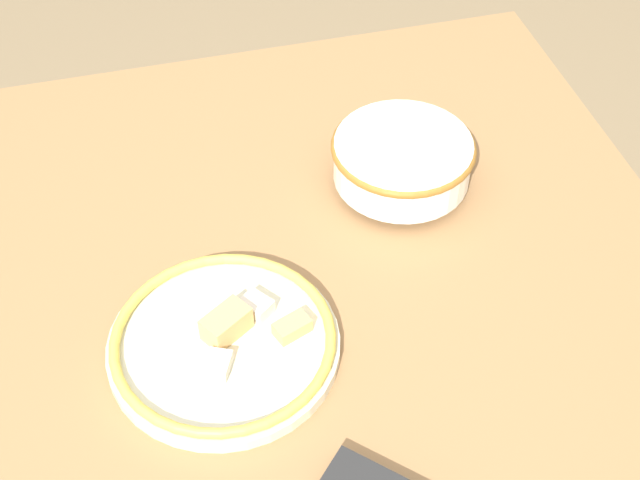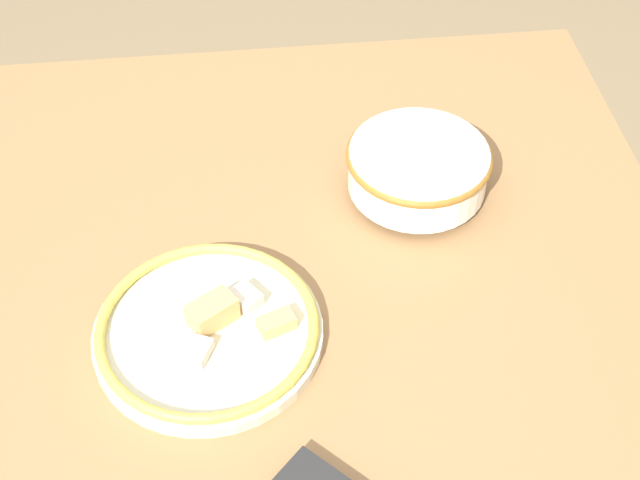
% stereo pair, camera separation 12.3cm
% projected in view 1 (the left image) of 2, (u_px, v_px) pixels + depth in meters
% --- Properties ---
extents(dining_table, '(1.16, 1.08, 0.71)m').
position_uv_depth(dining_table, '(285.00, 309.00, 1.30)').
color(dining_table, olive).
rests_on(dining_table, ground_plane).
extents(noodle_bowl, '(0.22, 0.22, 0.08)m').
position_uv_depth(noodle_bowl, '(402.00, 160.00, 1.34)').
color(noodle_bowl, silver).
rests_on(noodle_bowl, dining_table).
extents(food_plate, '(0.30, 0.30, 0.05)m').
position_uv_depth(food_plate, '(225.00, 342.00, 1.14)').
color(food_plate, beige).
rests_on(food_plate, dining_table).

